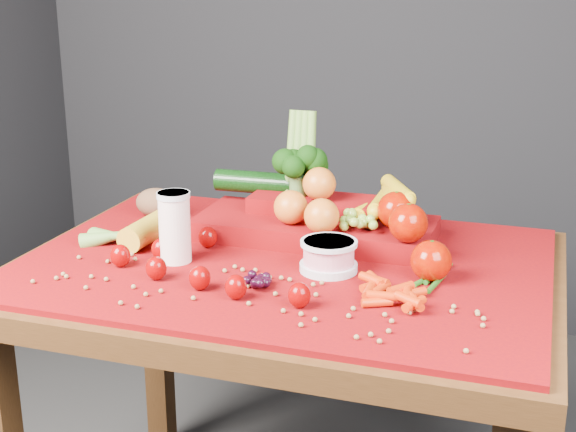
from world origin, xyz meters
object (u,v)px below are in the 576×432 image
(table, at_px, (285,308))
(produce_mound, at_px, (327,213))
(milk_glass, at_px, (175,224))
(yogurt_bowl, at_px, (329,255))

(table, height_order, produce_mound, produce_mound)
(milk_glass, xyz_separation_m, yogurt_bowl, (0.31, 0.04, -0.04))
(yogurt_bowl, relative_size, produce_mound, 0.19)
(milk_glass, relative_size, yogurt_bowl, 1.27)
(table, bearing_deg, produce_mound, 73.20)
(milk_glass, distance_m, yogurt_bowl, 0.32)
(table, xyz_separation_m, produce_mound, (0.05, 0.15, 0.17))
(yogurt_bowl, bearing_deg, produce_mound, 106.59)
(yogurt_bowl, xyz_separation_m, produce_mound, (-0.06, 0.19, 0.03))
(milk_glass, relative_size, produce_mound, 0.25)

